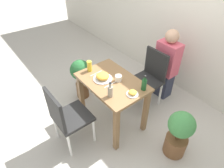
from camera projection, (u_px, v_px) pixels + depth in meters
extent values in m
plane|color=#B7B2A8|center=(112.00, 120.00, 3.01)|extent=(16.00, 16.00, 0.00)
cube|color=beige|center=(191.00, 12.00, 2.90)|extent=(8.00, 0.05, 2.60)
cube|color=olive|center=(112.00, 82.00, 2.55)|extent=(0.90, 0.61, 0.04)
cube|color=olive|center=(81.00, 96.00, 2.90)|extent=(0.06, 0.06, 0.71)
cube|color=olive|center=(116.00, 130.00, 2.42)|extent=(0.06, 0.06, 0.71)
cube|color=olive|center=(109.00, 82.00, 3.15)|extent=(0.06, 0.06, 0.71)
cube|color=olive|center=(146.00, 111.00, 2.66)|extent=(0.06, 0.06, 0.71)
cube|color=black|center=(73.00, 117.00, 2.47)|extent=(0.42, 0.42, 0.04)
cube|color=black|center=(55.00, 111.00, 2.23)|extent=(0.40, 0.04, 0.44)
cylinder|color=white|center=(94.00, 131.00, 2.59)|extent=(0.03, 0.03, 0.42)
cylinder|color=white|center=(80.00, 114.00, 2.81)|extent=(0.03, 0.03, 0.42)
cylinder|color=white|center=(70.00, 146.00, 2.42)|extent=(0.03, 0.03, 0.42)
cylinder|color=white|center=(56.00, 127.00, 2.64)|extent=(0.03, 0.03, 0.42)
cube|color=black|center=(145.00, 82.00, 3.02)|extent=(0.42, 0.42, 0.04)
cube|color=black|center=(156.00, 64.00, 2.96)|extent=(0.40, 0.04, 0.44)
cylinder|color=white|center=(128.00, 92.00, 3.19)|extent=(0.03, 0.03, 0.42)
cylinder|color=white|center=(144.00, 104.00, 2.97)|extent=(0.03, 0.03, 0.42)
cylinder|color=white|center=(144.00, 83.00, 3.36)|extent=(0.03, 0.03, 0.42)
cylinder|color=white|center=(160.00, 94.00, 3.14)|extent=(0.03, 0.03, 0.42)
cylinder|color=white|center=(103.00, 79.00, 2.56)|extent=(0.24, 0.24, 0.01)
ellipsoid|color=gold|center=(103.00, 76.00, 2.53)|extent=(0.17, 0.17, 0.07)
cylinder|color=white|center=(132.00, 94.00, 2.33)|extent=(0.14, 0.14, 0.01)
ellipsoid|color=gold|center=(133.00, 92.00, 2.31)|extent=(0.10, 0.10, 0.04)
cylinder|color=silver|center=(118.00, 78.00, 2.52)|extent=(0.08, 0.08, 0.08)
cylinder|color=gold|center=(89.00, 66.00, 2.66)|extent=(0.06, 0.06, 0.15)
cylinder|color=#194C23|center=(144.00, 85.00, 2.36)|extent=(0.06, 0.06, 0.14)
cylinder|color=#194C23|center=(145.00, 79.00, 2.31)|extent=(0.03, 0.03, 0.04)
sphere|color=black|center=(145.00, 76.00, 2.28)|extent=(0.03, 0.03, 0.03)
cylinder|color=gray|center=(110.00, 92.00, 2.27)|extent=(0.06, 0.06, 0.14)
cylinder|color=gray|center=(110.00, 86.00, 2.21)|extent=(0.03, 0.03, 0.04)
sphere|color=black|center=(110.00, 83.00, 2.19)|extent=(0.03, 0.03, 0.03)
cube|color=silver|center=(96.00, 73.00, 2.66)|extent=(0.02, 0.19, 0.00)
cube|color=silver|center=(110.00, 85.00, 2.47)|extent=(0.02, 0.18, 0.00)
cylinder|color=brown|center=(83.00, 89.00, 3.35)|extent=(0.20, 0.20, 0.28)
cylinder|color=brown|center=(82.00, 81.00, 3.23)|extent=(0.04, 0.04, 0.10)
sphere|color=#235B2D|center=(80.00, 70.00, 3.10)|extent=(0.32, 0.32, 0.32)
cylinder|color=brown|center=(175.00, 145.00, 2.51)|extent=(0.27, 0.27, 0.28)
cylinder|color=brown|center=(178.00, 136.00, 2.40)|extent=(0.05, 0.05, 0.09)
sphere|color=#428947|center=(182.00, 125.00, 2.27)|extent=(0.32, 0.32, 0.32)
cube|color=#2D3347|center=(163.00, 83.00, 3.34)|extent=(0.28, 0.20, 0.45)
cube|color=#DB566B|center=(168.00, 58.00, 3.04)|extent=(0.34, 0.22, 0.52)
sphere|color=tan|center=(172.00, 36.00, 2.81)|extent=(0.20, 0.20, 0.20)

